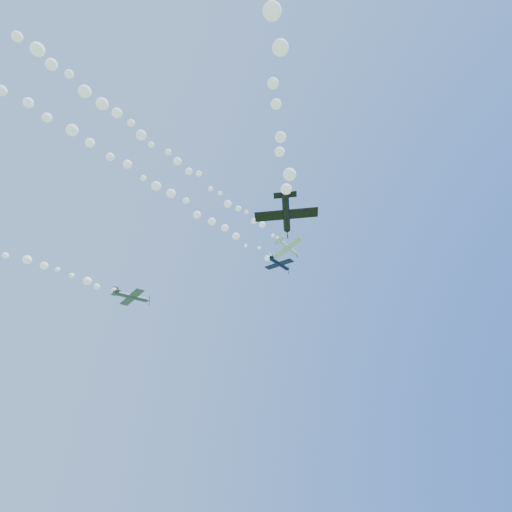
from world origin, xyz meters
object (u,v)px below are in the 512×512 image
plane_white (288,247)px  plane_black (286,214)px  plane_navy (279,264)px  plane_grey (132,297)px

plane_white → plane_black: (-17.51, -25.42, -19.32)m
plane_white → plane_black: plane_white is taller
plane_navy → plane_grey: size_ratio=0.95×
plane_navy → plane_grey: (-26.77, 6.34, -12.53)m
plane_white → plane_black: 36.41m
plane_grey → plane_white: bearing=-35.8°
plane_navy → plane_black: plane_navy is taller
plane_white → plane_grey: size_ratio=0.87×
plane_white → plane_black: bearing=-145.4°
plane_white → plane_navy: (2.13, 6.55, 1.00)m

